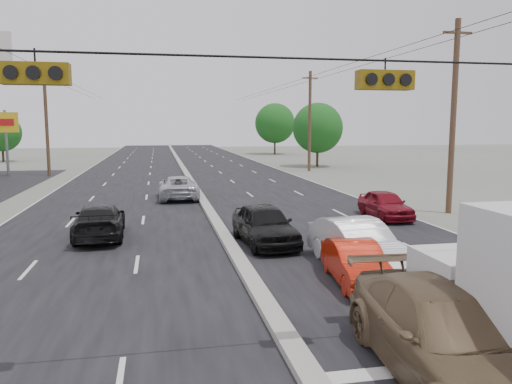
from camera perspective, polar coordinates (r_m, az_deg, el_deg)
ground at (r=10.18m, az=5.30°, el=-19.46°), size 200.00×200.00×0.00m
road_surface at (r=39.05m, az=-7.23°, el=0.76°), size 20.00×160.00×0.02m
center_median at (r=39.03m, az=-7.24°, el=0.90°), size 0.50×160.00×0.20m
utility_pole_left_c at (r=49.68m, az=-22.84°, el=7.59°), size 1.60×0.30×10.00m
utility_pole_right_b at (r=28.10m, az=21.62°, el=8.07°), size 1.60×0.30×10.00m
utility_pole_right_c at (r=50.98m, az=6.16°, el=8.12°), size 1.60×0.30×10.00m
traffic_signals at (r=9.60m, az=13.95°, el=12.56°), size 25.00×0.30×0.54m
pole_sign_far at (r=50.49m, az=-26.72°, el=6.57°), size 2.20×0.25×6.00m
tree_left_far at (r=71.37m, az=-27.08°, el=6.07°), size 4.80×4.80×6.12m
tree_right_mid at (r=56.50m, az=7.07°, el=7.27°), size 5.60×5.60×7.14m
tree_right_far at (r=80.85m, az=2.18°, el=7.86°), size 6.40×6.40×8.16m
tan_sedan at (r=10.03m, az=21.03°, el=-15.15°), size 2.70×5.88×1.67m
red_sedan at (r=15.03m, az=11.34°, el=-8.01°), size 1.69×3.86×1.23m
queue_car_a at (r=19.46m, az=0.98°, el=-3.77°), size 2.21×4.74×1.57m
queue_car_b at (r=16.57m, az=11.51°, el=-5.95°), size 2.02×4.87×1.57m
queue_car_e at (r=25.70m, az=14.54°, el=-1.42°), size 1.77×4.14×1.39m
oncoming_near at (r=21.58m, az=-17.44°, el=-3.21°), size 2.15×4.92×1.41m
oncoming_far at (r=31.97m, az=-8.89°, el=0.52°), size 2.42×5.21×1.45m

